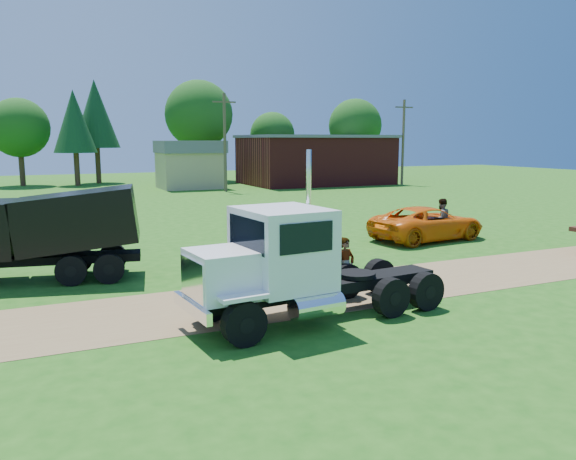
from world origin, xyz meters
name	(u,v)px	position (x,y,z in m)	size (l,w,h in m)	color
ground	(388,284)	(0.00, 0.00, 0.00)	(140.00, 140.00, 0.00)	#1C5412
dirt_track	(388,284)	(0.00, 0.00, 0.01)	(120.00, 4.20, 0.01)	brown
white_semi_tractor	(286,265)	(-4.71, -2.16, 1.53)	(7.56, 3.09, 4.49)	black
black_dump_truck	(37,230)	(-10.49, 5.38, 1.75)	(7.48, 3.49, 3.17)	black
orange_pickup	(427,223)	(6.56, 6.24, 0.81)	(2.67, 5.80, 1.61)	orange
spectator_a	(346,267)	(-2.05, -0.70, 0.92)	(0.67, 0.44, 1.84)	#999999
spectator_b	(441,219)	(7.17, 5.99, 1.00)	(0.97, 0.76, 1.99)	#999999
brick_building	(315,159)	(18.00, 40.00, 2.66)	(15.40, 10.40, 5.30)	maroon
tan_shed	(190,164)	(4.00, 40.00, 2.42)	(6.20, 5.40, 4.70)	tan
utility_poles	(225,141)	(6.00, 35.00, 4.71)	(42.20, 0.28, 9.00)	#493A29
tree_row	(168,122)	(3.93, 49.02, 6.72)	(55.48, 10.04, 11.66)	#3B2318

